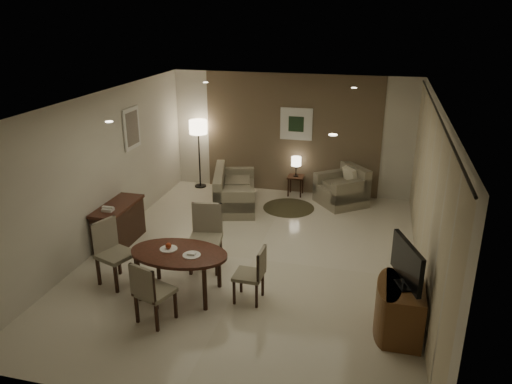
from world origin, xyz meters
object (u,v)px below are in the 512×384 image
(tv_cabinet, at_px, (403,310))
(chair_left, at_px, (116,254))
(chair_far, at_px, (205,239))
(sofa, at_px, (235,188))
(dining_table, at_px, (180,273))
(side_table, at_px, (296,185))
(console_desk, at_px, (119,224))
(floor_lamp, at_px, (199,154))
(armchair, at_px, (341,186))
(chair_right, at_px, (249,274))
(chair_near, at_px, (155,291))

(tv_cabinet, bearing_deg, chair_left, 176.87)
(chair_far, bearing_deg, sofa, 86.91)
(tv_cabinet, xyz_separation_m, dining_table, (-3.18, 0.19, -0.01))
(dining_table, height_order, sofa, sofa)
(chair_far, height_order, side_table, chair_far)
(sofa, bearing_deg, console_desk, 131.49)
(sofa, height_order, side_table, sofa)
(sofa, relative_size, floor_lamp, 1.04)
(armchair, height_order, side_table, armchair)
(floor_lamp, bearing_deg, chair_far, -68.50)
(dining_table, bearing_deg, chair_left, 177.71)
(chair_far, distance_m, chair_right, 1.18)
(armchair, bearing_deg, dining_table, -63.50)
(console_desk, relative_size, dining_table, 0.82)
(chair_left, distance_m, chair_right, 2.09)
(armchair, bearing_deg, sofa, -111.72)
(side_table, bearing_deg, armchair, -16.64)
(dining_table, xyz_separation_m, sofa, (-0.21, 3.59, 0.05))
(chair_near, bearing_deg, side_table, -81.67)
(chair_far, bearing_deg, chair_near, -106.07)
(chair_near, xyz_separation_m, chair_right, (1.09, 0.80, -0.04))
(chair_near, bearing_deg, tv_cabinet, -151.70)
(console_desk, bearing_deg, chair_left, -62.71)
(chair_right, bearing_deg, chair_near, -51.98)
(chair_left, bearing_deg, console_desk, 47.81)
(chair_left, relative_size, chair_right, 1.20)
(armchair, relative_size, floor_lamp, 0.58)
(chair_right, relative_size, sofa, 0.50)
(console_desk, bearing_deg, armchair, 38.41)
(chair_near, height_order, chair_left, chair_left)
(chair_right, distance_m, side_table, 4.48)
(chair_far, xyz_separation_m, floor_lamp, (-1.47, 3.74, 0.27))
(chair_right, distance_m, armchair, 4.27)
(floor_lamp, bearing_deg, side_table, 0.08)
(side_table, bearing_deg, chair_right, -88.83)
(console_desk, relative_size, side_table, 2.67)
(sofa, bearing_deg, chair_near, 166.90)
(chair_right, relative_size, side_table, 1.86)
(sofa, relative_size, armchair, 1.80)
(tv_cabinet, height_order, armchair, armchair)
(chair_right, bearing_deg, dining_table, -83.78)
(console_desk, xyz_separation_m, chair_far, (1.82, -0.50, 0.15))
(tv_cabinet, distance_m, sofa, 5.08)
(console_desk, distance_m, floor_lamp, 3.29)
(chair_far, bearing_deg, chair_right, -48.24)
(chair_far, distance_m, armchair, 3.92)
(tv_cabinet, xyz_separation_m, armchair, (-1.19, 4.44, 0.06))
(dining_table, xyz_separation_m, chair_right, (1.03, 0.08, 0.08))
(chair_left, relative_size, floor_lamp, 0.62)
(dining_table, height_order, chair_far, chair_far)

